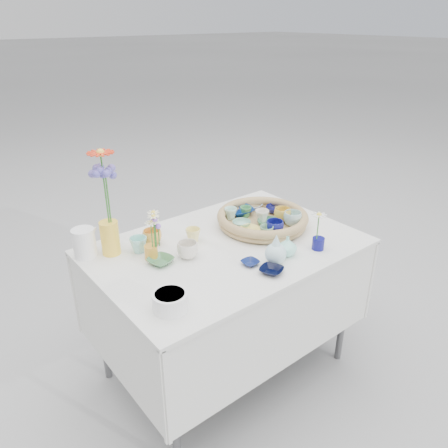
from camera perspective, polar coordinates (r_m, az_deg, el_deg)
ground at (r=2.55m, az=0.30°, el=-18.09°), size 80.00×80.00×0.00m
display_table at (r=2.55m, az=0.30°, el=-18.09°), size 1.26×0.86×0.77m
wicker_tray at (r=2.28m, az=5.04°, el=0.64°), size 0.47×0.47×0.08m
tray_ceramic_0 at (r=2.37m, az=2.07°, el=1.71°), size 0.17×0.17×0.04m
tray_ceramic_1 at (r=2.41m, az=6.76°, el=1.92°), size 0.13×0.13×0.03m
tray_ceramic_2 at (r=2.31m, az=7.65°, el=1.23°), size 0.09×0.09×0.07m
tray_ceramic_3 at (r=2.24m, az=5.80°, el=0.09°), size 0.15×0.15×0.04m
tray_ceramic_4 at (r=2.12m, az=5.57°, el=-1.07°), size 0.08×0.08×0.06m
tray_ceramic_5 at (r=2.23m, az=2.31°, el=0.02°), size 0.11×0.11×0.03m
tray_ceramic_6 at (r=2.31m, az=0.87°, el=1.37°), size 0.07×0.07×0.06m
tray_ceramic_7 at (r=2.28m, az=4.97°, el=1.02°), size 0.09×0.09×0.07m
tray_ceramic_8 at (r=2.46m, az=3.84°, el=2.39°), size 0.12×0.12×0.02m
tray_ceramic_9 at (r=2.16m, az=6.63°, el=-0.44°), size 0.12×0.12×0.07m
tray_ceramic_10 at (r=2.17m, az=3.41°, el=-0.87°), size 0.12×0.12×0.03m
tray_ceramic_11 at (r=2.26m, az=8.94°, el=0.70°), size 0.12×0.12×0.07m
tray_ceramic_12 at (r=2.34m, az=2.86°, el=1.62°), size 0.07×0.07×0.06m
loose_ceramic_0 at (r=2.12m, az=-9.36°, el=-1.67°), size 0.11×0.11×0.07m
loose_ceramic_1 at (r=2.12m, az=-4.05°, el=-1.45°), size 0.09×0.09×0.07m
loose_ceramic_2 at (r=1.96m, az=-8.29°, el=-4.77°), size 0.13×0.13×0.03m
loose_ceramic_3 at (r=1.98m, az=-4.77°, el=-3.42°), size 0.10×0.10×0.08m
loose_ceramic_4 at (r=1.94m, az=3.45°, el=-5.06°), size 0.08×0.08×0.02m
loose_ceramic_5 at (r=2.06m, az=-11.09°, el=-2.67°), size 0.11×0.11×0.07m
loose_ceramic_6 at (r=1.88m, az=6.21°, el=-6.05°), size 0.13×0.13×0.02m
fluted_bowl at (r=1.66m, az=-7.05°, el=-9.98°), size 0.18×0.18×0.07m
bud_vase_paleblue at (r=1.93m, az=6.79°, el=-3.19°), size 0.10×0.10×0.15m
bud_vase_seafoam at (r=2.01m, az=8.27°, el=-2.84°), size 0.10×0.10×0.09m
bud_vase_cobalt at (r=2.10m, az=12.20°, el=-2.51°), size 0.07×0.07×0.06m
single_daisy at (r=2.05m, az=12.16°, el=-0.40°), size 0.10×0.10×0.14m
tall_vase_yellow at (r=2.06m, az=-14.65°, el=-1.76°), size 0.09×0.09×0.16m
gerbera at (r=1.95m, az=-15.29°, el=4.45°), size 0.14×0.14×0.34m
hydrangea at (r=1.97m, az=-14.88°, el=3.19°), size 0.10×0.10×0.31m
white_pitcher at (r=2.07m, az=-17.79°, el=-2.39°), size 0.16×0.13×0.14m
daisy_cup at (r=2.00m, az=-9.49°, el=-3.64°), size 0.07×0.07×0.07m
daisy_posy at (r=1.94m, az=-9.37°, el=-0.73°), size 0.11×0.11×0.16m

